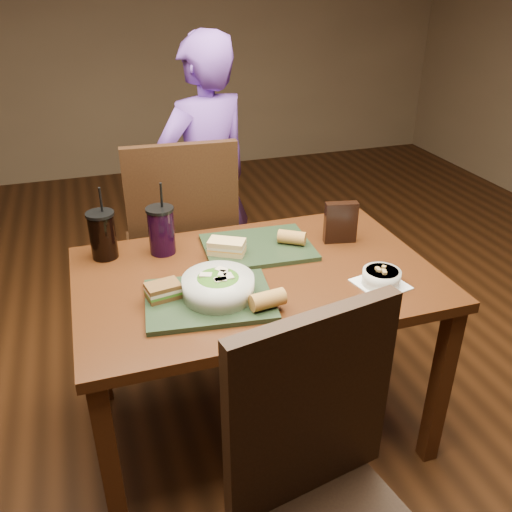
# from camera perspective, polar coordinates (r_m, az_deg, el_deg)

# --- Properties ---
(ground) EXTENTS (6.00, 6.00, 0.00)m
(ground) POSITION_cam_1_polar(r_m,az_deg,el_deg) (2.45, 0.00, -17.24)
(ground) COLOR #381C0B
(ground) RESTS_ON ground
(dining_table) EXTENTS (1.30, 0.85, 0.75)m
(dining_table) POSITION_cam_1_polar(r_m,az_deg,el_deg) (2.03, 0.00, -4.00)
(dining_table) COLOR #411F0D
(dining_table) RESTS_ON ground
(chair_near) EXTENTS (0.54, 0.54, 1.06)m
(chair_near) POSITION_cam_1_polar(r_m,az_deg,el_deg) (1.46, 7.29, -24.17)
(chair_near) COLOR black
(chair_near) RESTS_ON ground
(chair_far) EXTENTS (0.51, 0.51, 1.11)m
(chair_far) POSITION_cam_1_polar(r_m,az_deg,el_deg) (2.55, -7.90, 1.60)
(chair_far) COLOR black
(chair_far) RESTS_ON ground
(diner) EXTENTS (0.64, 0.54, 1.50)m
(diner) POSITION_cam_1_polar(r_m,az_deg,el_deg) (2.84, -5.26, 7.51)
(diner) COLOR #67399E
(diner) RESTS_ON ground
(tray_near) EXTENTS (0.46, 0.37, 0.02)m
(tray_near) POSITION_cam_1_polar(r_m,az_deg,el_deg) (1.82, -4.95, -4.62)
(tray_near) COLOR black
(tray_near) RESTS_ON dining_table
(tray_far) EXTENTS (0.44, 0.34, 0.02)m
(tray_far) POSITION_cam_1_polar(r_m,az_deg,el_deg) (2.15, 0.19, 0.94)
(tray_far) COLOR black
(tray_far) RESTS_ON dining_table
(salad_bowl) EXTENTS (0.24, 0.24, 0.08)m
(salad_bowl) POSITION_cam_1_polar(r_m,az_deg,el_deg) (1.80, -3.99, -3.09)
(salad_bowl) COLOR silver
(salad_bowl) RESTS_ON tray_near
(soup_bowl) EXTENTS (0.19, 0.19, 0.07)m
(soup_bowl) POSITION_cam_1_polar(r_m,az_deg,el_deg) (1.95, 13.06, -2.18)
(soup_bowl) COLOR white
(soup_bowl) RESTS_ON dining_table
(sandwich_near) EXTENTS (0.12, 0.09, 0.05)m
(sandwich_near) POSITION_cam_1_polar(r_m,az_deg,el_deg) (1.82, -9.74, -3.61)
(sandwich_near) COLOR #593819
(sandwich_near) RESTS_ON tray_near
(sandwich_far) EXTENTS (0.16, 0.13, 0.06)m
(sandwich_far) POSITION_cam_1_polar(r_m,az_deg,el_deg) (2.08, -3.10, 0.98)
(sandwich_far) COLOR tan
(sandwich_far) RESTS_ON tray_far
(baguette_near) EXTENTS (0.12, 0.07, 0.06)m
(baguette_near) POSITION_cam_1_polar(r_m,az_deg,el_deg) (1.74, 1.24, -4.62)
(baguette_near) COLOR #AD7533
(baguette_near) RESTS_ON tray_near
(baguette_far) EXTENTS (0.12, 0.11, 0.05)m
(baguette_far) POSITION_cam_1_polar(r_m,az_deg,el_deg) (2.15, 3.80, 1.97)
(baguette_far) COLOR #AD7533
(baguette_far) RESTS_ON tray_far
(cup_cola) EXTENTS (0.11, 0.11, 0.29)m
(cup_cola) POSITION_cam_1_polar(r_m,az_deg,el_deg) (2.13, -15.83, 2.16)
(cup_cola) COLOR black
(cup_cola) RESTS_ON dining_table
(cup_berry) EXTENTS (0.11, 0.11, 0.29)m
(cup_berry) POSITION_cam_1_polar(r_m,az_deg,el_deg) (2.12, -9.93, 2.70)
(cup_berry) COLOR black
(cup_berry) RESTS_ON dining_table
(chip_bag) EXTENTS (0.14, 0.06, 0.17)m
(chip_bag) POSITION_cam_1_polar(r_m,az_deg,el_deg) (2.21, 8.90, 3.51)
(chip_bag) COLOR black
(chip_bag) RESTS_ON dining_table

